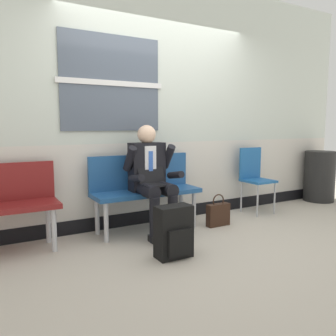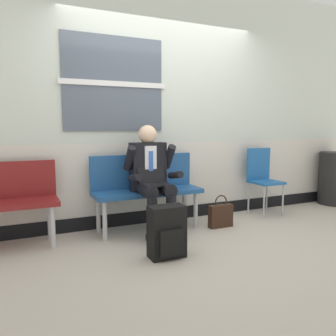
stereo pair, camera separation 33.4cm
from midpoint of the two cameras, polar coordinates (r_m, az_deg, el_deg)
name	(u,v)px [view 1 (the left image)]	position (r m, az deg, el deg)	size (l,w,h in m)	color
ground_plane	(190,236)	(3.87, 1.15, -11.27)	(18.00, 18.00, 0.00)	#B2A899
station_wall	(157,102)	(4.34, -4.05, 10.93)	(6.43, 0.16, 3.04)	beige
bench_with_person	(144,186)	(4.01, -6.37, -2.96)	(1.27, 0.42, 0.88)	navy
person_seated	(152,177)	(3.81, -5.23, -1.48)	(0.57, 0.70, 1.23)	black
backpack	(174,232)	(3.20, -2.02, -10.75)	(0.33, 0.22, 0.49)	black
handbag	(218,214)	(4.22, 6.14, -7.70)	(0.30, 0.09, 0.40)	#331E14
folding_chair	(254,174)	(4.91, 12.38, -0.96)	(0.38, 0.38, 0.91)	#1E5999
trash_bin	(319,176)	(5.98, 22.60, -1.28)	(0.48, 0.48, 0.81)	black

